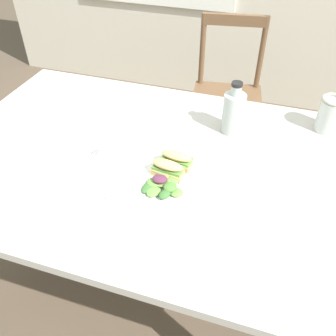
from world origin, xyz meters
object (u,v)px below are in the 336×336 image
(plate_lunch, at_px, (164,179))
(fork_on_napkin, at_px, (87,163))
(chair_wooden_far, at_px, (227,96))
(sandwich_half_front, at_px, (168,169))
(dining_table, at_px, (146,180))
(bottle_cold_brew, at_px, (233,115))
(sandwich_half_back, at_px, (177,159))
(mason_jar_iced_tea, at_px, (330,116))

(plate_lunch, distance_m, fork_on_napkin, 0.27)
(chair_wooden_far, relative_size, sandwich_half_front, 8.12)
(dining_table, bearing_deg, bottle_cold_brew, 44.08)
(dining_table, height_order, bottle_cold_brew, bottle_cold_brew)
(sandwich_half_back, distance_m, bottle_cold_brew, 0.30)
(plate_lunch, xyz_separation_m, bottle_cold_brew, (0.15, 0.34, 0.07))
(chair_wooden_far, distance_m, fork_on_napkin, 1.20)
(chair_wooden_far, height_order, sandwich_half_front, chair_wooden_far)
(chair_wooden_far, bearing_deg, plate_lunch, -90.73)
(chair_wooden_far, relative_size, sandwich_half_back, 8.12)
(dining_table, xyz_separation_m, sandwich_half_back, (0.12, -0.03, 0.15))
(plate_lunch, bearing_deg, sandwich_half_back, 74.23)
(sandwich_half_front, distance_m, mason_jar_iced_tea, 0.65)
(dining_table, xyz_separation_m, bottle_cold_brew, (0.25, 0.25, 0.18))
(dining_table, distance_m, bottle_cold_brew, 0.40)
(sandwich_half_back, relative_size, bottle_cold_brew, 0.54)
(dining_table, bearing_deg, plate_lunch, -42.63)
(chair_wooden_far, bearing_deg, dining_table, -96.46)
(dining_table, distance_m, chair_wooden_far, 1.06)
(dining_table, bearing_deg, sandwich_half_front, -35.59)
(fork_on_napkin, bearing_deg, bottle_cold_brew, 38.90)
(dining_table, relative_size, bottle_cold_brew, 7.16)
(fork_on_napkin, relative_size, mason_jar_iced_tea, 1.40)
(fork_on_napkin, bearing_deg, sandwich_half_back, 13.49)
(plate_lunch, distance_m, bottle_cold_brew, 0.38)
(chair_wooden_far, distance_m, sandwich_half_front, 1.16)
(sandwich_half_back, bearing_deg, plate_lunch, -105.77)
(chair_wooden_far, bearing_deg, sandwich_half_front, -90.40)
(sandwich_half_front, bearing_deg, dining_table, 144.41)
(bottle_cold_brew, bearing_deg, plate_lunch, -113.89)
(chair_wooden_far, distance_m, bottle_cold_brew, 0.88)
(fork_on_napkin, bearing_deg, mason_jar_iced_tea, 31.20)
(sandwich_half_front, relative_size, sandwich_half_back, 1.00)
(sandwich_half_front, bearing_deg, mason_jar_iced_tea, 42.64)
(chair_wooden_far, xyz_separation_m, mason_jar_iced_tea, (0.47, -0.67, 0.35))
(mason_jar_iced_tea, bearing_deg, sandwich_half_front, -137.36)
(chair_wooden_far, relative_size, fork_on_napkin, 4.69)
(chair_wooden_far, bearing_deg, sandwich_half_back, -89.72)
(plate_lunch, relative_size, sandwich_half_back, 2.58)
(plate_lunch, xyz_separation_m, fork_on_napkin, (-0.27, -0.00, 0.00))
(sandwich_half_front, xyz_separation_m, mason_jar_iced_tea, (0.48, 0.44, 0.02))
(mason_jar_iced_tea, bearing_deg, dining_table, -148.31)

